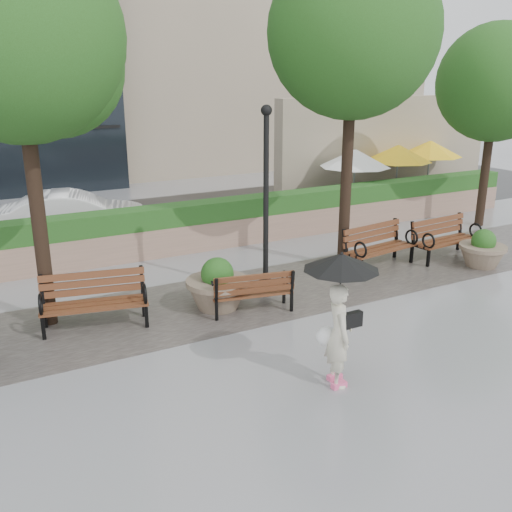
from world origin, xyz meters
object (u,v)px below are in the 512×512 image
bench_2 (252,300)px  lamppost (266,214)px  bench_3 (379,255)px  planter_left (218,289)px  pedestrian (340,307)px  bench_1 (95,312)px  bench_4 (444,247)px  car_right (75,215)px  planter_right (482,252)px

bench_2 → lamppost: bearing=-122.0°
bench_3 → planter_left: 4.86m
bench_2 → pedestrian: bearing=98.7°
bench_1 → planter_left: size_ratio=1.59×
bench_4 → car_right: 10.80m
planter_right → pedestrian: bearing=-156.1°
bench_1 → car_right: bearing=93.4°
bench_4 → lamppost: 5.74m
bench_3 → planter_left: planter_left is taller
bench_2 → planter_right: planter_right is taller
bench_3 → car_right: 9.11m
bench_3 → pedestrian: bearing=-144.2°
bench_3 → pedestrian: size_ratio=0.97×
bench_1 → planter_left: bearing=6.4°
lamppost → bench_1: bearing=-178.4°
bench_4 → pedestrian: bearing=-152.9°
planter_left → planter_right: size_ratio=1.13×
bench_1 → planter_left: (2.54, -0.24, 0.12)m
planter_right → car_right: 11.70m
car_right → bench_4: bearing=-115.8°
bench_4 → car_right: (-8.41, 6.77, 0.40)m
bench_4 → pedestrian: (-6.50, -4.02, 1.01)m
planter_left → pedestrian: pedestrian is taller
bench_2 → bench_3: (4.29, 1.05, 0.05)m
bench_2 → car_right: 7.86m
planter_right → bench_3: bearing=152.7°
bench_1 → planter_right: size_ratio=1.79×
car_right → pedestrian: 10.97m
bench_1 → bench_3: size_ratio=1.01×
bench_1 → pedestrian: bearing=-41.8°
bench_1 → lamppost: bearing=13.5°
pedestrian → bench_4: bearing=-37.8°
bench_1 → pedestrian: size_ratio=0.98×
lamppost → car_right: 7.38m
planter_left → lamppost: bearing=14.5°
bench_2 → lamppost: 1.99m
planter_right → lamppost: size_ratio=0.28×
planter_right → pedestrian: size_ratio=0.55×
planter_left → lamppost: 1.99m
bench_4 → pedestrian: pedestrian is taller
planter_left → bench_1: bearing=174.5°
planter_left → planter_right: planter_left is taller
planter_left → pedestrian: bearing=-84.0°
bench_3 → lamppost: (-3.46, -0.17, 1.53)m
bench_2 → bench_3: size_ratio=0.85×
bench_4 → lamppost: lamppost is taller
planter_right → lamppost: bearing=169.7°
bench_4 → planter_right: bench_4 is taller
planter_left → bench_4: bearing=2.3°
planter_left → pedestrian: size_ratio=0.62×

